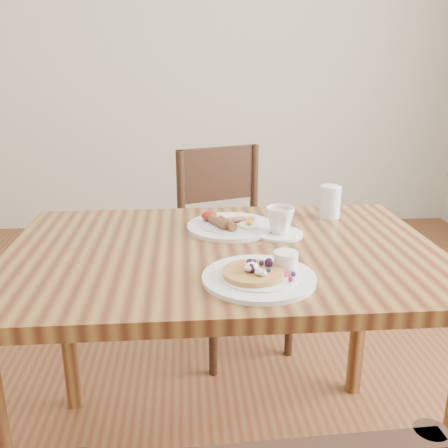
# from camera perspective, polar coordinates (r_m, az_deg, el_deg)

# --- Properties ---
(dining_table) EXTENTS (1.20, 0.80, 0.75)m
(dining_table) POSITION_cam_1_polar(r_m,az_deg,el_deg) (1.42, 0.00, -6.47)
(dining_table) COLOR brown
(dining_table) RESTS_ON ground
(chair_far) EXTENTS (0.53, 0.53, 0.88)m
(chair_far) POSITION_cam_1_polar(r_m,az_deg,el_deg) (2.20, 0.68, -1.76)
(chair_far) COLOR #392215
(chair_far) RESTS_ON ground
(pancake_plate) EXTENTS (0.27, 0.27, 0.06)m
(pancake_plate) POSITION_cam_1_polar(r_m,az_deg,el_deg) (1.19, 4.22, -5.76)
(pancake_plate) COLOR white
(pancake_plate) RESTS_ON dining_table
(breakfast_plate) EXTENTS (0.27, 0.27, 0.04)m
(breakfast_plate) POSITION_cam_1_polar(r_m,az_deg,el_deg) (1.54, 0.62, -0.12)
(breakfast_plate) COLOR white
(breakfast_plate) RESTS_ON dining_table
(teacup_saucer) EXTENTS (0.14, 0.14, 0.09)m
(teacup_saucer) POSITION_cam_1_polar(r_m,az_deg,el_deg) (1.48, 6.39, 0.15)
(teacup_saucer) COLOR white
(teacup_saucer) RESTS_ON dining_table
(water_glass) EXTENTS (0.07, 0.07, 0.10)m
(water_glass) POSITION_cam_1_polar(r_m,az_deg,el_deg) (1.68, 11.99, 2.49)
(water_glass) COLOR silver
(water_glass) RESTS_ON dining_table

